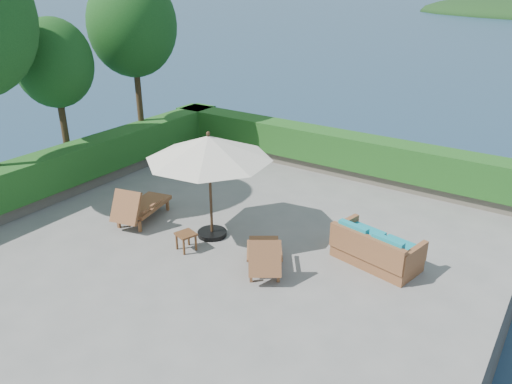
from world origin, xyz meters
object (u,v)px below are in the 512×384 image
Objects in this scene: wicker_loveseat at (375,250)px; lounge_left at (139,206)px; lounge_right at (264,254)px; side_table at (186,236)px; patio_umbrella at (209,149)px.

lounge_left is at bearing -154.69° from wicker_loveseat.
lounge_right is at bearing -128.42° from wicker_loveseat.
lounge_right is 0.85× the size of wicker_loveseat.
lounge_right is (3.93, -0.17, -0.04)m from lounge_left.
lounge_left is at bearing 167.06° from side_table.
lounge_right reaches higher than side_table.
lounge_left is 3.76× the size of side_table.
lounge_right is at bearing 8.09° from side_table.
wicker_loveseat reaches higher than side_table.
wicker_loveseat is (5.80, 1.38, -0.08)m from lounge_left.
lounge_left is 3.93m from lounge_right.
side_table is at bearing -25.74° from lounge_left.
lounge_right is 2.43m from wicker_loveseat.
lounge_left is at bearing -168.04° from patio_umbrella.
lounge_left is 1.11× the size of lounge_right.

